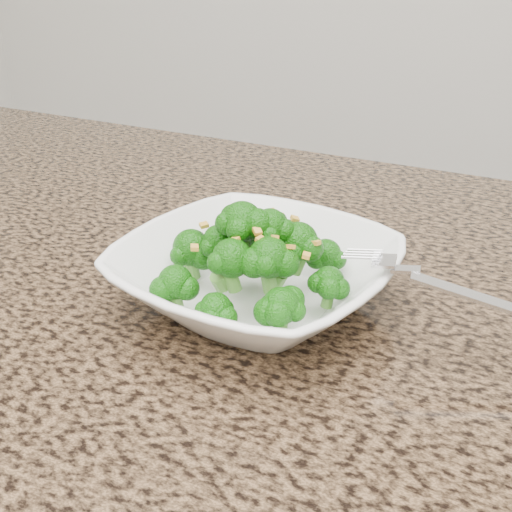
% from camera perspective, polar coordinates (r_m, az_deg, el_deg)
% --- Properties ---
extents(granite_counter, '(1.64, 1.04, 0.03)m').
position_cam_1_polar(granite_counter, '(0.57, -6.19, -7.77)').
color(granite_counter, brown).
rests_on(granite_counter, cabinet).
extents(bowl, '(0.27, 0.27, 0.06)m').
position_cam_1_polar(bowl, '(0.58, -0.00, -1.82)').
color(bowl, white).
rests_on(bowl, granite_counter).
extents(broccoli_pile, '(0.21, 0.21, 0.06)m').
position_cam_1_polar(broccoli_pile, '(0.55, -0.00, 3.72)').
color(broccoli_pile, '#16660B').
rests_on(broccoli_pile, bowl).
extents(garlic_topping, '(0.13, 0.13, 0.01)m').
position_cam_1_polar(garlic_topping, '(0.54, -0.00, 7.06)').
color(garlic_topping, gold).
rests_on(garlic_topping, broccoli_pile).
extents(fork, '(0.19, 0.06, 0.01)m').
position_cam_1_polar(fork, '(0.52, 13.60, -1.29)').
color(fork, silver).
rests_on(fork, bowl).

